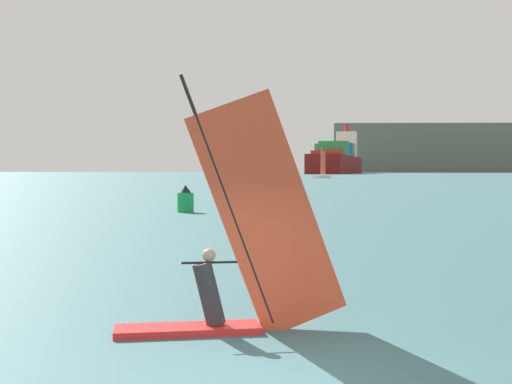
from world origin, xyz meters
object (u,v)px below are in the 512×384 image
Objects in this scene: windsurfer at (230,265)px; small_sailboat at (321,175)px; channel_buoy at (185,200)px; cargo_ship at (338,161)px.

small_sailboat is at bearing -104.88° from windsurfer.
channel_buoy is 0.17× the size of small_sailboat.
channel_buoy is at bearing 39.54° from small_sailboat.
cargo_ship reaches higher than channel_buoy.
cargo_ship is 478.77m from channel_buoy.
cargo_ship is 100.97× the size of channel_buoy.
windsurfer is at bearing 41.75° from small_sailboat.
small_sailboat reaches higher than windsurfer.
windsurfer reaches higher than channel_buoy.
cargo_ship is at bearing -140.33° from small_sailboat.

